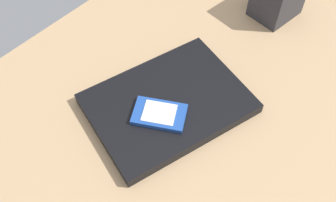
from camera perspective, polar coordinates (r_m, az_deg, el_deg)
desk_surface at (r=83.95cm, az=5.42°, el=1.67°), size 120.00×80.00×3.00cm
laptop_closed at (r=78.04cm, az=0.00°, el=-0.35°), size 36.14×30.61×2.38cm
cell_phone_on_laptop at (r=74.43cm, az=-1.29°, el=-1.97°), size 10.51×11.98×1.14cm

